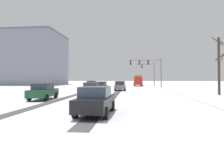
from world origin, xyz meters
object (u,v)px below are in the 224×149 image
(car_yellow_cab_third, at_px, (101,87))
(car_black_sixth, at_px, (96,100))
(car_white_lead, at_px, (92,84))
(car_dark_green_fifth, at_px, (43,91))
(car_silver_fourth, at_px, (92,89))
(traffic_signal_near_right, at_px, (148,66))
(car_grey_second, at_px, (120,86))
(office_building_far_left_block, at_px, (18,59))
(bare_tree_sidewalk_mid, at_px, (219,64))
(box_truck_delivery, at_px, (138,80))
(traffic_signal_far_right, at_px, (150,70))

(car_yellow_cab_third, xyz_separation_m, car_black_sixth, (2.62, -17.66, 0.00))
(car_white_lead, bearing_deg, car_dark_green_fifth, -90.79)
(car_silver_fourth, relative_size, car_black_sixth, 0.99)
(traffic_signal_near_right, relative_size, car_grey_second, 1.70)
(car_white_lead, height_order, car_grey_second, same)
(car_dark_green_fifth, distance_m, office_building_far_left_block, 52.12)
(car_silver_fourth, relative_size, bare_tree_sidewalk_mid, 0.55)
(car_white_lead, bearing_deg, office_building_far_left_block, 145.10)
(car_grey_second, distance_m, office_building_far_left_block, 46.04)
(car_yellow_cab_third, distance_m, box_truck_delivery, 25.68)
(car_white_lead, xyz_separation_m, bare_tree_sidewalk_mid, (19.54, -14.12, 3.09))
(car_grey_second, height_order, car_black_sixth, same)
(traffic_signal_near_right, relative_size, box_truck_delivery, 0.94)
(traffic_signal_near_right, relative_size, bare_tree_sidewalk_mid, 0.94)
(car_grey_second, bearing_deg, office_building_far_left_block, 143.12)
(traffic_signal_far_right, xyz_separation_m, car_dark_green_fifth, (-13.83, -35.37, -3.54))
(car_yellow_cab_third, bearing_deg, traffic_signal_far_right, 68.25)
(traffic_signal_far_right, distance_m, box_truck_delivery, 4.25)
(bare_tree_sidewalk_mid, bearing_deg, traffic_signal_far_right, 102.09)
(traffic_signal_far_right, distance_m, car_white_lead, 19.76)
(car_black_sixth, bearing_deg, car_grey_second, 89.59)
(box_truck_delivery, bearing_deg, traffic_signal_near_right, -81.64)
(bare_tree_sidewalk_mid, relative_size, office_building_far_left_block, 0.25)
(car_silver_fourth, bearing_deg, car_yellow_cab_third, 89.37)
(car_grey_second, relative_size, car_dark_green_fifth, 0.98)
(car_white_lead, height_order, office_building_far_left_block, office_building_far_left_block)
(traffic_signal_far_right, xyz_separation_m, car_black_sixth, (-7.23, -42.34, -3.54))
(car_white_lead, distance_m, car_silver_fourth, 17.27)
(car_white_lead, bearing_deg, car_yellow_cab_third, -71.04)
(traffic_signal_far_right, xyz_separation_m, box_truck_delivery, (-3.26, 0.12, -2.73))
(car_black_sixth, bearing_deg, traffic_signal_near_right, 79.26)
(car_white_lead, bearing_deg, car_grey_second, -44.79)
(car_silver_fourth, xyz_separation_m, bare_tree_sidewalk_mid, (15.93, 2.77, 3.09))
(traffic_signal_far_right, bearing_deg, car_white_lead, -134.10)
(car_white_lead, bearing_deg, car_black_sixth, -77.48)
(car_yellow_cab_third, distance_m, car_silver_fourth, 6.17)
(car_silver_fourth, bearing_deg, car_black_sixth, -76.85)
(traffic_signal_far_right, bearing_deg, box_truck_delivery, 177.90)
(car_silver_fourth, bearing_deg, traffic_signal_near_right, 65.88)
(car_white_lead, relative_size, car_dark_green_fifth, 0.98)
(box_truck_delivery, bearing_deg, traffic_signal_far_right, -2.10)
(car_white_lead, height_order, box_truck_delivery, box_truck_delivery)
(car_yellow_cab_third, bearing_deg, car_silver_fourth, -90.63)
(car_yellow_cab_third, xyz_separation_m, box_truck_delivery, (6.59, 24.80, 0.82))
(car_silver_fourth, xyz_separation_m, car_dark_green_fifth, (-3.91, -4.52, 0.00))
(car_silver_fourth, xyz_separation_m, car_black_sixth, (2.68, -11.49, 0.00))
(traffic_signal_near_right, xyz_separation_m, bare_tree_sidewalk_mid, (7.49, -16.08, -0.92))
(car_white_lead, xyz_separation_m, car_grey_second, (6.46, -6.41, 0.00))
(box_truck_delivery, bearing_deg, car_grey_second, -100.55)
(traffic_signal_far_right, distance_m, car_dark_green_fifth, 38.14)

